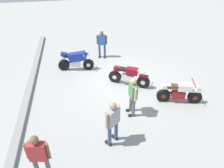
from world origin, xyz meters
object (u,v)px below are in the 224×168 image
motorcycle_maroon_cruiser (129,76)px  motorcycle_blue_sportbike (76,60)px  person_in_blue_shirt (102,43)px  person_in_gray_shirt (113,121)px  person_in_red_shirt (39,155)px  motorcycle_cream_vintage (179,93)px  person_in_green_shirt (133,94)px

motorcycle_maroon_cruiser → motorcycle_blue_sportbike: 3.19m
motorcycle_maroon_cruiser → person_in_blue_shirt: 3.47m
motorcycle_maroon_cruiser → person_in_gray_shirt: size_ratio=1.05×
person_in_red_shirt → person_in_gray_shirt: size_ratio=0.99×
person_in_gray_shirt → person_in_red_shirt: bearing=73.5°
motorcycle_cream_vintage → person_in_blue_shirt: (5.06, 2.65, 0.46)m
motorcycle_blue_sportbike → person_in_gray_shirt: size_ratio=1.11×
motorcycle_blue_sportbike → motorcycle_cream_vintage: bearing=-33.3°
person_in_red_shirt → person_in_blue_shirt: bearing=-10.3°
motorcycle_maroon_cruiser → motorcycle_blue_sportbike: bearing=171.2°
motorcycle_cream_vintage → person_in_gray_shirt: (-1.70, 3.27, 0.53)m
motorcycle_cream_vintage → person_in_green_shirt: 2.30m
motorcycle_blue_sportbike → person_in_gray_shirt: 5.57m
motorcycle_maroon_cruiser → person_in_gray_shirt: bearing=-82.1°
motorcycle_blue_sportbike → person_in_blue_shirt: 2.12m
person_in_green_shirt → motorcycle_cream_vintage: bearing=-174.1°
motorcycle_cream_vintage → person_in_green_shirt: size_ratio=1.14×
person_in_red_shirt → person_in_blue_shirt: 8.23m
person_in_gray_shirt → motorcycle_maroon_cruiser: bearing=-62.1°
person_in_red_shirt → motorcycle_cream_vintage: bearing=-54.3°
person_in_blue_shirt → motorcycle_cream_vintage: bearing=45.1°
motorcycle_maroon_cruiser → person_in_gray_shirt: person_in_gray_shirt is taller
person_in_green_shirt → person_in_blue_shirt: bearing=-88.8°
motorcycle_blue_sportbike → person_in_blue_shirt: (1.31, -1.63, 0.36)m
person_in_gray_shirt → person_in_green_shirt: bearing=-77.3°
motorcycle_cream_vintage → person_in_red_shirt: 6.14m
motorcycle_cream_vintage → person_in_green_shirt: (-0.36, 2.22, 0.48)m
motorcycle_maroon_cruiser → person_in_blue_shirt: person_in_blue_shirt is taller
motorcycle_maroon_cruiser → person_in_red_shirt: bearing=-99.4°
motorcycle_cream_vintage → motorcycle_blue_sportbike: bearing=153.9°
motorcycle_blue_sportbike → person_in_blue_shirt: person_in_blue_shirt is taller
person_in_gray_shirt → person_in_blue_shirt: 6.79m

